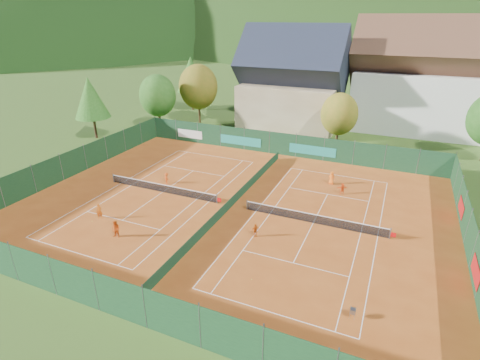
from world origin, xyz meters
name	(u,v)px	position (x,y,z in m)	size (l,w,h in m)	color
ground	(232,207)	(0.00, 0.00, -0.02)	(600.00, 600.00, 0.00)	#2F5019
clay_pad	(232,206)	(0.00, 0.00, 0.01)	(40.00, 32.00, 0.01)	#A54B18
court_markings_left	(163,192)	(-8.00, 0.00, 0.01)	(11.03, 23.83, 0.00)	white
court_markings_right	(313,223)	(8.00, 0.00, 0.01)	(11.03, 23.83, 0.00)	white
tennis_net_left	(163,188)	(-7.85, 0.00, 0.51)	(13.30, 0.10, 1.02)	#59595B
tennis_net_right	(315,219)	(8.15, 0.00, 0.51)	(13.30, 0.10, 1.02)	#59595B
court_divider	(232,202)	(0.00, 0.00, 0.50)	(0.03, 28.80, 1.00)	#133520
fence_north	(279,144)	(-0.46, 15.99, 1.47)	(40.00, 0.10, 3.00)	#143820
fence_south	(120,300)	(0.00, -16.00, 1.50)	(40.00, 0.04, 3.00)	#163D20
fence_west	(74,162)	(-20.00, 0.00, 1.50)	(0.04, 32.00, 3.00)	#14371C
fence_east	(470,238)	(20.00, 0.05, 1.48)	(0.09, 32.00, 3.00)	#12341A
chalet	(292,86)	(-3.00, 30.00, 6.62)	(16.20, 12.00, 16.00)	#CAB58E
hotel_block_a	(423,83)	(16.00, 36.00, 7.38)	(21.60, 11.00, 17.25)	silver
tree_west_front	(158,96)	(-22.00, 20.00, 5.39)	(5.72, 5.72, 8.69)	#463219
tree_west_mid	(198,87)	(-18.00, 26.00, 6.07)	(6.44, 6.44, 9.78)	#422E17
tree_west_back	(191,74)	(-24.00, 34.00, 6.74)	(5.60, 5.60, 10.00)	#483319
tree_center	(339,114)	(6.00, 22.00, 4.72)	(5.01, 5.01, 7.60)	#432C18
tree_west_side	(90,98)	(-28.00, 12.00, 6.06)	(5.04, 5.04, 9.00)	#442618
mountain_backdrop	(426,112)	(28.54, 233.48, -39.64)	(820.00, 530.00, 242.00)	black
ball_hopper	(353,311)	(12.84, -10.34, 0.56)	(0.34, 0.34, 0.80)	slate
loose_ball_0	(92,221)	(-10.34, -7.63, 0.03)	(0.07, 0.07, 0.07)	#CCD833
loose_ball_1	(252,279)	(5.86, -9.44, 0.03)	(0.07, 0.07, 0.07)	#CCD833
player_left_near	(99,211)	(-10.07, -6.88, 0.73)	(0.53, 0.35, 1.46)	#CC5A12
player_left_mid	(116,229)	(-6.51, -8.82, 0.78)	(0.75, 0.59, 1.55)	#D25012
player_left_far	(167,178)	(-8.86, 2.15, 0.62)	(0.79, 0.46, 1.23)	#E65014
player_right_near	(255,230)	(4.03, -4.09, 0.60)	(0.70, 0.29, 1.20)	#D15B12
player_right_far_a	(332,178)	(7.82, 9.16, 0.73)	(0.72, 0.47, 1.46)	orange
player_right_far_b	(342,189)	(9.32, 7.12, 0.60)	(1.11, 0.35, 1.20)	#EA5214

